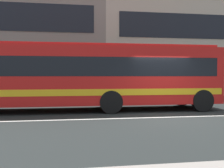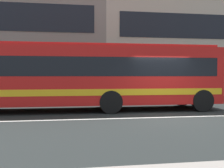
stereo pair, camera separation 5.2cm
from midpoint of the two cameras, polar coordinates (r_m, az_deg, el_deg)
ground_plane at (r=10.63m, az=13.26°, el=-7.09°), size 160.00×160.00×0.00m
lane_centre_line at (r=10.63m, az=13.26°, el=-7.07°), size 60.00×0.16×0.01m
hedge_row_far at (r=16.39m, az=1.34°, el=-2.45°), size 12.51×1.10×0.82m
apartment_block_right at (r=28.25m, az=23.20°, el=7.88°), size 24.65×10.10×9.35m
transit_bus at (r=12.27m, az=-4.33°, el=2.06°), size 11.95×2.72×3.06m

